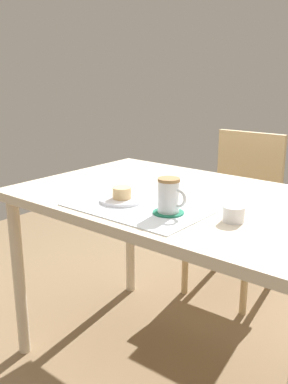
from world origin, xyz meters
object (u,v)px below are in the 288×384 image
at_px(pastry_plate, 122,200).
at_px(pastry, 122,193).
at_px(dining_table, 184,215).
at_px(wooden_chair, 238,205).
at_px(sugar_bowl, 234,214).
at_px(coffee_mug, 169,195).

relative_size(pastry_plate, pastry, 2.31).
relative_size(dining_table, wooden_chair, 1.47).
relative_size(pastry_plate, sugar_bowl, 2.23).
bearing_deg(wooden_chair, pastry, 90.57).
bearing_deg(coffee_mug, pastry_plate, 179.74).
height_order(wooden_chair, pastry, wooden_chair).
bearing_deg(sugar_bowl, wooden_chair, 115.61).
distance_m(pastry_plate, coffee_mug, 0.22).
bearing_deg(dining_table, wooden_chair, 101.86).
relative_size(pastry_plate, coffee_mug, 1.37).
bearing_deg(coffee_mug, pastry, 179.74).
height_order(wooden_chair, coffee_mug, wooden_chair).
relative_size(pastry, coffee_mug, 0.59).
xyz_separation_m(wooden_chair, pastry_plate, (0.04, -0.99, 0.27)).
height_order(dining_table, coffee_mug, coffee_mug).
bearing_deg(pastry, sugar_bowl, 10.16).
xyz_separation_m(pastry_plate, coffee_mug, (0.21, -0.00, 0.06)).
height_order(wooden_chair, sugar_bowl, wooden_chair).
height_order(pastry, coffee_mug, coffee_mug).
xyz_separation_m(dining_table, pastry_plate, (-0.13, -0.21, 0.09)).
height_order(pastry_plate, sugar_bowl, sugar_bowl).
distance_m(pastry_plate, sugar_bowl, 0.41).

